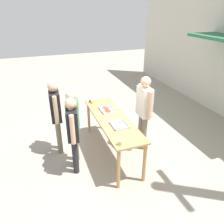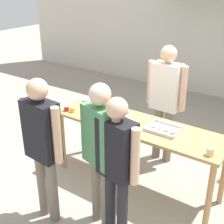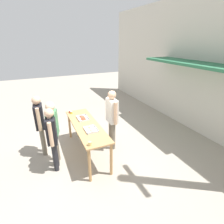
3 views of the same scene
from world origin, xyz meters
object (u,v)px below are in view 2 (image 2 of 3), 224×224
Objects in this scene: person_server_behind_table at (166,95)px; condiment_jar_mustard at (67,108)px; condiment_jar_ketchup at (73,110)px; beer_cup at (210,152)px; person_customer_waiting_in_line at (101,146)px; food_tray_sausages at (112,115)px; person_customer_with_cup at (117,159)px; person_customer_holding_hotdog at (43,140)px; food_tray_buns at (164,129)px.

condiment_jar_mustard is at bearing -134.46° from person_server_behind_table.
person_server_behind_table reaches higher than condiment_jar_ketchup.
person_customer_waiting_in_line is at bearing -145.59° from beer_cup.
condiment_jar_mustard reaches higher than food_tray_sausages.
beer_cup is 1.16m from person_customer_waiting_in_line.
person_server_behind_table is 1.73m from person_customer_with_cup.
condiment_jar_mustard is at bearing -14.96° from person_customer_waiting_in_line.
person_customer_holding_hotdog reaches higher than condiment_jar_mustard.
condiment_jar_ketchup is at bearing -62.72° from person_customer_holding_hotdog.
person_customer_with_cup is at bearing -30.45° from condiment_jar_ketchup.
condiment_jar_mustard is 0.04× the size of person_customer_holding_hotdog.
person_customer_holding_hotdog is at bearing -61.31° from condiment_jar_mustard.
person_customer_waiting_in_line reaches higher than food_tray_buns.
condiment_jar_ketchup is 0.04× the size of person_customer_waiting_in_line.
condiment_jar_ketchup is 0.04× the size of person_server_behind_table.
food_tray_buns is (0.77, 0.00, 0.01)m from food_tray_sausages.
person_customer_with_cup is (1.32, -0.70, 0.03)m from condiment_jar_mustard.
person_customer_with_cup reaches higher than food_tray_sausages.
condiment_jar_ketchup reaches higher than food_tray_buns.
food_tray_sausages is 1.18m from person_customer_with_cup.
person_customer_holding_hotdog is at bearing 41.65° from person_customer_waiting_in_line.
condiment_jar_mustard is 0.10m from condiment_jar_ketchup.
beer_cup is 0.05× the size of person_customer_holding_hotdog.
condiment_jar_mustard is 1.06m from person_customer_holding_hotdog.
condiment_jar_mustard is 0.04× the size of person_customer_with_cup.
person_customer_waiting_in_line is (0.58, 0.28, -0.01)m from person_customer_holding_hotdog.
beer_cup is 0.05× the size of person_customer_with_cup.
condiment_jar_ketchup is 1.94m from beer_cup.
beer_cup is at bearing 0.20° from condiment_jar_mustard.
person_customer_with_cup is (0.71, -0.94, 0.05)m from food_tray_sausages.
food_tray_buns is 0.24× the size of person_customer_with_cup.
person_customer_holding_hotdog is at bearing -95.08° from food_tray_sausages.
condiment_jar_mustard is (-1.38, -0.24, 0.02)m from food_tray_buns.
person_customer_holding_hotdog is (-0.52, -1.92, -0.03)m from person_server_behind_table.
condiment_jar_ketchup is at bearing -156.45° from food_tray_sausages.
condiment_jar_ketchup is 1.36m from person_server_behind_table.
beer_cup reaches higher than food_tray_sausages.
beer_cup is (2.04, 0.01, 0.01)m from condiment_jar_mustard.
person_customer_holding_hotdog is at bearing -103.81° from person_server_behind_table.
food_tray_sausages is 0.66m from condiment_jar_mustard.
person_customer_with_cup is at bearing -93.41° from food_tray_buns.
person_server_behind_table is at bearing 135.47° from beer_cup.
food_tray_buns is at bearing -63.83° from person_server_behind_table.
beer_cup is (0.66, -0.23, 0.03)m from food_tray_buns.
condiment_jar_ketchup is at bearing 179.70° from beer_cup.
condiment_jar_ketchup is (0.10, 0.02, 0.00)m from condiment_jar_mustard.
person_server_behind_table is 1.65m from person_customer_waiting_in_line.
food_tray_buns is at bearing 160.39° from beer_cup.
person_customer_waiting_in_line reaches higher than beer_cup.
food_tray_buns is at bearing -83.06° from person_customer_with_cup.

